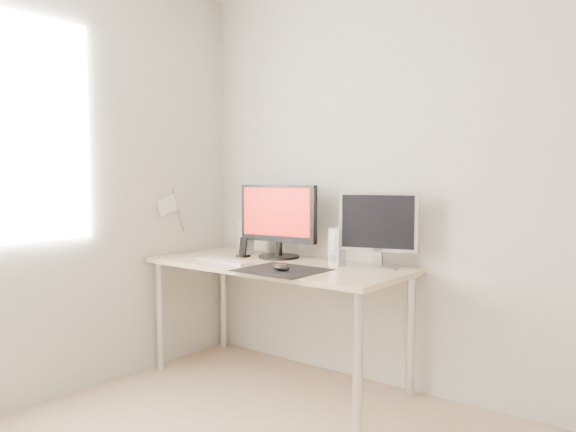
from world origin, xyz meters
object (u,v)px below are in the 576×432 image
Objects in this scene: main_monitor at (278,218)px; second_monitor at (378,226)px; keyboard at (224,261)px; speaker_left at (246,238)px; desk at (277,276)px; phone_dock at (243,251)px; speaker_right at (337,247)px; mouse at (281,267)px.

main_monitor is 1.25× the size of second_monitor.
speaker_left is at bearing 110.78° from keyboard.
desk is 0.69m from second_monitor.
speaker_left reaches higher than phone_dock.
keyboard is (-0.84, -0.38, -0.23)m from second_monitor.
speaker_right is 0.68m from phone_dock.
phone_dock is at bearing 103.16° from keyboard.
speaker_left is 0.75m from speaker_right.
keyboard is at bearing -155.86° from second_monitor.
speaker_left is at bearing 123.88° from phone_dock.
main_monitor is at bearing 176.53° from speaker_right.
main_monitor is 0.49m from speaker_right.
speaker_left reaches higher than mouse.
main_monitor is 0.32m from phone_dock.
second_monitor is 1.04× the size of keyboard.
phone_dock is (0.08, -0.12, -0.07)m from speaker_left.
second_monitor reaches higher than phone_dock.
desk is 3.75× the size of keyboard.
second_monitor is at bearing 24.14° from keyboard.
speaker_left is (-0.61, 0.39, 0.09)m from mouse.
main_monitor is 0.69m from second_monitor.
desk is 2.90× the size of main_monitor.
main_monitor is 4.33× the size of phone_dock.
mouse is at bearing -46.49° from desk.
speaker_right is (0.34, 0.13, 0.19)m from desk.
desk is at bearing -22.89° from speaker_left.
phone_dock is at bearing -173.57° from speaker_right.
desk is at bearing -159.49° from speaker_right.
phone_dock is (-0.54, 0.28, 0.02)m from mouse.
speaker_left is (-0.98, -0.03, -0.13)m from second_monitor.
desk is 0.39m from main_monitor.
phone_dock is at bearing -170.84° from second_monitor.
speaker_left reaches higher than keyboard.
desk is (-0.21, 0.22, -0.10)m from mouse.
main_monitor is at bearing 65.83° from keyboard.
desk is 0.35m from phone_dock.
second_monitor is (0.69, 0.04, -0.01)m from main_monitor.
mouse is 0.32m from desk.
keyboard is at bearing -146.30° from desk.
mouse is 0.24× the size of second_monitor.
speaker_left is 1.00× the size of speaker_right.
speaker_right is (0.46, -0.03, -0.14)m from main_monitor.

